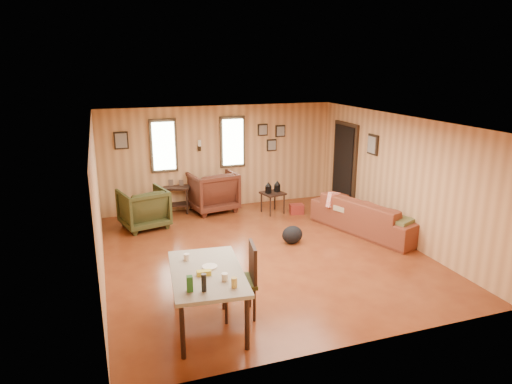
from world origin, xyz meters
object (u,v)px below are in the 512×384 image
at_px(sofa, 369,209).
at_px(recliner_brown, 212,189).
at_px(dining_table, 207,276).
at_px(side_table, 273,191).
at_px(end_table, 177,194).
at_px(recliner_green, 144,206).

relative_size(sofa, recliner_brown, 2.33).
xyz_separation_m(recliner_brown, dining_table, (-1.20, -4.72, 0.18)).
bearing_deg(sofa, side_table, 20.48).
height_order(sofa, dining_table, dining_table).
height_order(side_table, dining_table, dining_table).
distance_m(end_table, dining_table, 4.94).
distance_m(recliner_green, end_table, 1.18).
height_order(recliner_brown, dining_table, recliner_brown).
relative_size(sofa, dining_table, 1.52).
xyz_separation_m(side_table, dining_table, (-2.47, -4.09, 0.19)).
xyz_separation_m(sofa, dining_table, (-3.89, -2.35, 0.23)).
relative_size(recliner_green, dining_table, 0.58).
height_order(recliner_brown, end_table, recliner_brown).
distance_m(sofa, end_table, 4.32).
bearing_deg(side_table, sofa, -50.83).
relative_size(sofa, recliner_green, 2.63).
bearing_deg(side_table, end_table, 158.25).
bearing_deg(dining_table, recliner_brown, 81.24).
bearing_deg(sofa, recliner_green, 49.43).
xyz_separation_m(sofa, recliner_green, (-4.31, 1.73, -0.01)).
bearing_deg(end_table, dining_table, -94.90).
bearing_deg(side_table, recliner_green, -179.72).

